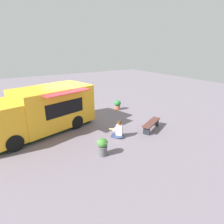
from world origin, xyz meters
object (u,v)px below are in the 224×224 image
object	(u,v)px
food_truck	(41,111)
person_customer	(119,131)
planter_flowering_far	(103,146)
plaza_bench	(151,124)
planter_flowering_near	(117,105)

from	to	relation	value
food_truck	person_customer	size ratio (longest dim) A/B	6.71
planter_flowering_far	plaza_bench	distance (m)	3.45
person_customer	planter_flowering_far	bearing A→B (deg)	34.72
planter_flowering_near	planter_flowering_far	world-z (taller)	planter_flowering_far
planter_flowering_near	plaza_bench	xyz separation A→B (m)	(0.34, 3.79, -0.01)
person_customer	plaza_bench	xyz separation A→B (m)	(-1.94, 0.19, 0.02)
person_customer	plaza_bench	distance (m)	1.95
food_truck	planter_flowering_far	bearing A→B (deg)	112.69
planter_flowering_near	planter_flowering_far	size ratio (longest dim) A/B	0.91
food_truck	plaza_bench	bearing A→B (deg)	149.59
person_customer	planter_flowering_near	world-z (taller)	person_customer
person_customer	plaza_bench	size ratio (longest dim) A/B	0.53
food_truck	planter_flowering_near	xyz separation A→B (m)	(-5.22, -0.92, -0.71)
food_truck	planter_flowering_far	distance (m)	4.02
planter_flowering_far	plaza_bench	xyz separation A→B (m)	(-3.35, -0.79, -0.04)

